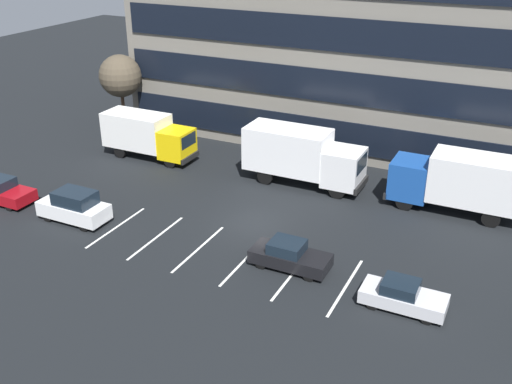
% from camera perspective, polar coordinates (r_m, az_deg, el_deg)
% --- Properties ---
extents(ground_plane, '(120.00, 120.00, 0.00)m').
position_cam_1_polar(ground_plane, '(35.30, -0.19, -2.97)').
color(ground_plane, black).
extents(office_building, '(34.19, 13.23, 14.40)m').
position_cam_1_polar(office_building, '(48.83, 9.41, 13.67)').
color(office_building, slate).
rests_on(office_building, ground_plane).
extents(lot_markings, '(14.14, 5.40, 0.01)m').
position_cam_1_polar(lot_markings, '(32.21, -3.37, -5.99)').
color(lot_markings, silver).
rests_on(lot_markings, ground_plane).
extents(box_truck_blue, '(8.03, 2.66, 3.72)m').
position_cam_1_polar(box_truck_blue, '(37.75, 18.98, 1.05)').
color(box_truck_blue, '#194799').
rests_on(box_truck_blue, ground_plane).
extents(box_truck_yellow, '(7.11, 2.35, 3.29)m').
position_cam_1_polar(box_truck_yellow, '(44.91, -10.40, 5.50)').
color(box_truck_yellow, yellow).
rests_on(box_truck_yellow, ground_plane).
extents(box_truck_white, '(8.12, 2.69, 3.76)m').
position_cam_1_polar(box_truck_white, '(39.72, 4.40, 3.62)').
color(box_truck_white, white).
rests_on(box_truck_white, ground_plane).
extents(sedan_silver, '(3.90, 1.63, 1.40)m').
position_cam_1_polar(sedan_silver, '(28.60, 13.89, -9.64)').
color(sedan_silver, silver).
rests_on(sedan_silver, ground_plane).
extents(suv_white, '(4.28, 1.81, 1.94)m').
position_cam_1_polar(suv_white, '(36.73, -17.02, -1.34)').
color(suv_white, white).
rests_on(suv_white, ground_plane).
extents(sedan_maroon, '(4.31, 1.80, 1.54)m').
position_cam_1_polar(sedan_maroon, '(40.93, -23.25, 0.11)').
color(sedan_maroon, maroon).
rests_on(sedan_maroon, ground_plane).
extents(sedan_black, '(4.12, 1.72, 1.48)m').
position_cam_1_polar(sedan_black, '(30.76, 3.24, -6.10)').
color(sedan_black, black).
rests_on(sedan_black, ground_plane).
extents(bare_tree, '(3.42, 3.42, 6.42)m').
position_cam_1_polar(bare_tree, '(50.28, -12.88, 10.77)').
color(bare_tree, '#473323').
rests_on(bare_tree, ground_plane).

